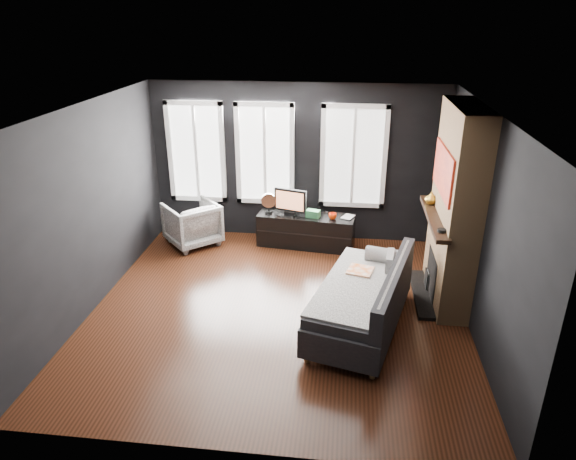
# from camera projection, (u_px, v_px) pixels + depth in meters

# --- Properties ---
(floor) EXTENTS (5.00, 5.00, 0.00)m
(floor) POSITION_uv_depth(u_px,v_px,m) (278.00, 309.00, 7.02)
(floor) COLOR black
(floor) RESTS_ON ground
(ceiling) EXTENTS (5.00, 5.00, 0.00)m
(ceiling) POSITION_uv_depth(u_px,v_px,m) (276.00, 109.00, 5.95)
(ceiling) COLOR white
(ceiling) RESTS_ON ground
(wall_back) EXTENTS (5.00, 0.02, 2.70)m
(wall_back) POSITION_uv_depth(u_px,v_px,m) (297.00, 163.00, 8.77)
(wall_back) COLOR black
(wall_back) RESTS_ON ground
(wall_left) EXTENTS (0.02, 5.00, 2.70)m
(wall_left) POSITION_uv_depth(u_px,v_px,m) (90.00, 209.00, 6.75)
(wall_left) COLOR black
(wall_left) RESTS_ON ground
(wall_right) EXTENTS (0.02, 5.00, 2.70)m
(wall_right) POSITION_uv_depth(u_px,v_px,m) (481.00, 226.00, 6.22)
(wall_right) COLOR black
(wall_right) RESTS_ON ground
(windows) EXTENTS (4.00, 0.16, 1.76)m
(windows) POSITION_uv_depth(u_px,v_px,m) (270.00, 102.00, 8.37)
(windows) COLOR white
(windows) RESTS_ON wall_back
(fireplace) EXTENTS (0.70, 1.62, 2.70)m
(fireplace) POSITION_uv_depth(u_px,v_px,m) (455.00, 208.00, 6.79)
(fireplace) COLOR #93724C
(fireplace) RESTS_ON floor
(sofa) EXTENTS (1.55, 2.29, 0.90)m
(sofa) POSITION_uv_depth(u_px,v_px,m) (361.00, 296.00, 6.46)
(sofa) COLOR #262629
(sofa) RESTS_ON floor
(stripe_pillow) EXTENTS (0.14, 0.39, 0.38)m
(stripe_pillow) POSITION_uv_depth(u_px,v_px,m) (389.00, 266.00, 6.76)
(stripe_pillow) COLOR gray
(stripe_pillow) RESTS_ON sofa
(armchair) EXTENTS (1.10, 1.10, 0.83)m
(armchair) POSITION_uv_depth(u_px,v_px,m) (192.00, 221.00, 8.82)
(armchair) COLOR silver
(armchair) RESTS_ON floor
(media_console) EXTENTS (1.68, 0.69, 0.56)m
(media_console) POSITION_uv_depth(u_px,v_px,m) (306.00, 230.00, 8.80)
(media_console) COLOR black
(media_console) RESTS_ON floor
(monitor) EXTENTS (0.59, 0.28, 0.51)m
(monitor) POSITION_uv_depth(u_px,v_px,m) (290.00, 200.00, 8.61)
(monitor) COLOR black
(monitor) RESTS_ON media_console
(desk_fan) EXTENTS (0.26, 0.26, 0.36)m
(desk_fan) POSITION_uv_depth(u_px,v_px,m) (269.00, 203.00, 8.72)
(desk_fan) COLOR #9B9B9B
(desk_fan) RESTS_ON media_console
(mug) EXTENTS (0.15, 0.12, 0.13)m
(mug) POSITION_uv_depth(u_px,v_px,m) (333.00, 215.00, 8.50)
(mug) COLOR red
(mug) RESTS_ON media_console
(book) EXTENTS (0.17, 0.09, 0.24)m
(book) POSITION_uv_depth(u_px,v_px,m) (343.00, 210.00, 8.59)
(book) COLOR tan
(book) RESTS_ON media_console
(storage_box) EXTENTS (0.25, 0.19, 0.12)m
(storage_box) POSITION_uv_depth(u_px,v_px,m) (313.00, 214.00, 8.59)
(storage_box) COLOR #2D6D3E
(storage_box) RESTS_ON media_console
(mantel_vase) EXTENTS (0.22, 0.23, 0.17)m
(mantel_vase) POSITION_uv_depth(u_px,v_px,m) (431.00, 198.00, 7.24)
(mantel_vase) COLOR gold
(mantel_vase) RESTS_ON fireplace
(mantel_clock) EXTENTS (0.14, 0.14, 0.04)m
(mantel_clock) POSITION_uv_depth(u_px,v_px,m) (442.00, 230.00, 6.35)
(mantel_clock) COLOR black
(mantel_clock) RESTS_ON fireplace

